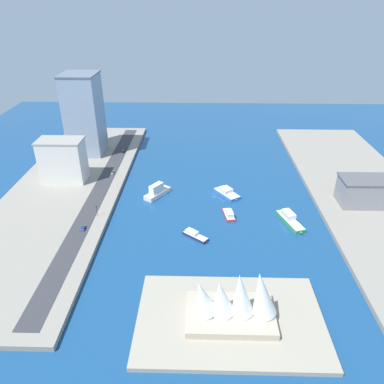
# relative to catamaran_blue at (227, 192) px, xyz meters

# --- Properties ---
(ground_plane) EXTENTS (440.00, 440.00, 0.00)m
(ground_plane) POSITION_rel_catamaran_blue_xyz_m (7.67, -1.22, -1.46)
(ground_plane) COLOR navy
(quay_west) EXTENTS (70.00, 240.00, 2.52)m
(quay_west) POSITION_rel_catamaran_blue_xyz_m (-87.68, -1.22, -0.20)
(quay_west) COLOR gray
(quay_west) RESTS_ON ground_plane
(quay_east) EXTENTS (70.00, 240.00, 2.52)m
(quay_east) POSITION_rel_catamaran_blue_xyz_m (103.03, -1.22, -0.20)
(quay_east) COLOR gray
(quay_east) RESTS_ON ground_plane
(peninsula_point) EXTENTS (72.28, 46.18, 2.00)m
(peninsula_point) POSITION_rel_catamaran_blue_xyz_m (4.55, 102.93, -0.46)
(peninsula_point) COLOR #A89E89
(peninsula_point) RESTS_ON ground_plane
(road_strip) EXTENTS (10.19, 228.00, 0.15)m
(road_strip) POSITION_rel_catamaran_blue_xyz_m (80.49, -1.22, 1.13)
(road_strip) COLOR #38383D
(road_strip) RESTS_ON quay_east
(catamaran_blue) EXTENTS (17.10, 19.86, 4.14)m
(catamaran_blue) POSITION_rel_catamaran_blue_xyz_m (0.00, 0.00, 0.00)
(catamaran_blue) COLOR blue
(catamaran_blue) RESTS_ON ground_plane
(patrol_launch_navy) EXTENTS (14.04, 12.33, 3.29)m
(patrol_launch_navy) POSITION_rel_catamaran_blue_xyz_m (19.41, 47.07, -0.19)
(patrol_launch_navy) COLOR #1E284C
(patrol_launch_navy) RESTS_ON ground_plane
(ferry_white_commuter) EXTENTS (16.03, 20.15, 8.20)m
(ferry_white_commuter) POSITION_rel_catamaran_blue_xyz_m (43.72, 2.43, 1.47)
(ferry_white_commuter) COLOR silver
(ferry_white_commuter) RESTS_ON ground_plane
(tugboat_red) EXTENTS (6.94, 14.58, 3.92)m
(tugboat_red) POSITION_rel_catamaran_blue_xyz_m (0.17, 26.31, 0.05)
(tugboat_red) COLOR red
(tugboat_red) RESTS_ON ground_plane
(ferry_green_doubledeck) EXTENTS (12.85, 24.22, 5.62)m
(ferry_green_doubledeck) POSITION_rel_catamaran_blue_xyz_m (-33.27, 31.51, 0.49)
(ferry_green_doubledeck) COLOR #2D8C4C
(ferry_green_doubledeck) RESTS_ON ground_plane
(hotel_broad_white) EXTENTS (28.67, 16.96, 28.35)m
(hotel_broad_white) POSITION_rel_catamaran_blue_xyz_m (106.58, -12.99, 15.26)
(hotel_broad_white) COLOR silver
(hotel_broad_white) RESTS_ON quay_east
(tower_tall_glass) EXTENTS (25.54, 28.28, 59.93)m
(tower_tall_glass) POSITION_rel_catamaran_blue_xyz_m (104.67, -62.92, 31.05)
(tower_tall_glass) COLOR #8C9EB2
(tower_tall_glass) RESTS_ON quay_east
(warehouse_low_gray) EXTENTS (35.90, 18.09, 16.19)m
(warehouse_low_gray) POSITION_rel_catamaran_blue_xyz_m (-82.58, 13.39, 9.18)
(warehouse_low_gray) COLOR gray
(warehouse_low_gray) RESTS_ON quay_west
(suv_black) EXTENTS (2.05, 5.05, 1.70)m
(suv_black) POSITION_rel_catamaran_blue_xyz_m (77.56, -62.54, 2.03)
(suv_black) COLOR black
(suv_black) RESTS_ON road_strip
(hatchback_blue) EXTENTS (1.98, 4.38, 1.58)m
(hatchback_blue) POSITION_rel_catamaran_blue_xyz_m (78.40, 45.15, 1.99)
(hatchback_blue) COLOR black
(hatchback_blue) RESTS_ON road_strip
(sedan_silver) EXTENTS (1.86, 4.72, 1.42)m
(sedan_silver) POSITION_rel_catamaran_blue_xyz_m (77.63, -23.53, 1.91)
(sedan_silver) COLOR black
(sedan_silver) RESTS_ON road_strip
(traffic_light_waterfront) EXTENTS (0.36, 0.36, 6.50)m
(traffic_light_waterfront) POSITION_rel_catamaran_blue_xyz_m (74.21, 31.84, 5.40)
(traffic_light_waterfront) COLOR black
(traffic_light_waterfront) RESTS_ON quay_east
(opera_landmark) EXTENTS (34.50, 21.67, 23.12)m
(opera_landmark) POSITION_rel_catamaran_blue_xyz_m (3.77, 102.93, 9.20)
(opera_landmark) COLOR #BCAD93
(opera_landmark) RESTS_ON peninsula_point
(park_tree_cluster) EXTENTS (6.44, 12.67, 9.59)m
(park_tree_cluster) POSITION_rel_catamaran_blue_xyz_m (-91.14, 12.60, 7.26)
(park_tree_cluster) COLOR brown
(park_tree_cluster) RESTS_ON quay_west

